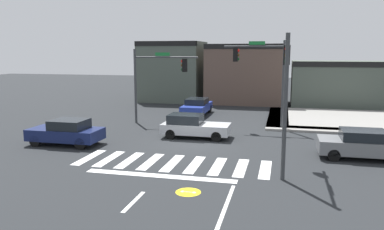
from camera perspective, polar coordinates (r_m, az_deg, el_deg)
name	(u,v)px	position (r m, az deg, el deg)	size (l,w,h in m)	color
ground_plane	(194,142)	(23.06, 0.23, -4.04)	(120.00, 120.00, 0.00)	#232628
crosswalk_near	(172,163)	(18.86, -2.91, -7.12)	(9.39, 2.91, 0.01)	silver
bike_detector_marking	(188,192)	(15.13, -0.56, -11.35)	(0.99, 0.99, 0.01)	yellow
curb_corner_northeast	(326,120)	(31.89, 19.30, -0.67)	(10.00, 10.60, 0.15)	gray
storefront_row	(246,75)	(40.85, 8.01, 5.82)	(24.82, 5.99, 6.41)	#4C564C
traffic_signal_southeast	(286,78)	(17.55, 13.78, 5.42)	(0.32, 4.33, 6.10)	#383A3D
traffic_signal_northwest	(157,74)	(28.58, -5.16, 6.12)	(4.89, 0.32, 5.53)	#383A3D
traffic_signal_northeast	(263,69)	(27.08, 10.42, 6.77)	(4.20, 0.32, 6.11)	#383A3D
car_silver	(193,126)	(24.17, 0.18, -1.64)	(4.21, 1.85, 1.46)	#B7BABF
car_navy	(66,132)	(23.47, -18.10, -2.40)	(4.17, 1.93, 1.49)	#141E4C
car_blue	(197,106)	(32.87, 0.72, 1.30)	(1.89, 4.57, 1.40)	#23389E
car_gray	(363,144)	(21.28, 24.05, -3.97)	(4.39, 1.92, 1.46)	slate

